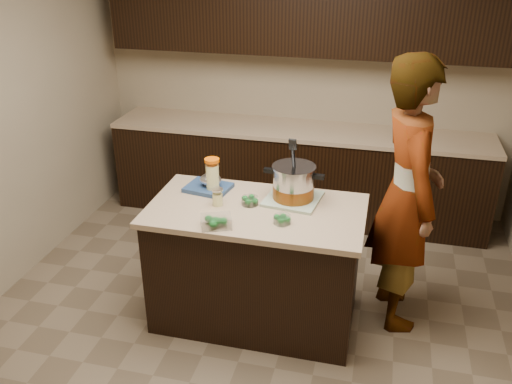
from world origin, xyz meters
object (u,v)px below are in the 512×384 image
island (256,264)px  person (407,196)px  lemonade_pitcher (213,177)px  stock_pot (293,184)px

island → person: size_ratio=0.76×
island → person: person is taller
island → lemonade_pitcher: 0.69m
person → island: bearing=91.2°
island → stock_pot: size_ratio=3.42×
island → stock_pot: bearing=39.1°
stock_pot → person: person is taller
lemonade_pitcher → person: bearing=5.3°
lemonade_pitcher → stock_pot: bearing=1.2°
island → stock_pot: stock_pot is taller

